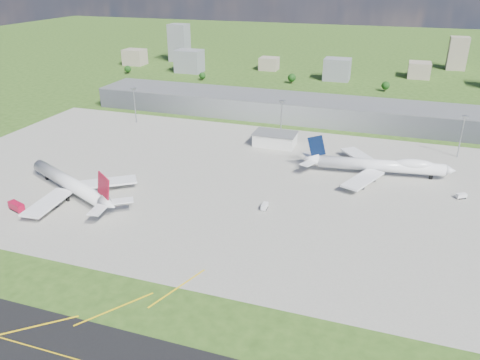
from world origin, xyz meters
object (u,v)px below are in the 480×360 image
(airliner_red_twin, at_px, (72,185))
(tug_yellow, at_px, (94,200))
(fire_truck, at_px, (17,207))
(airliner_blue_quad, at_px, (380,166))
(van_white_far, at_px, (461,196))
(van_white_near, at_px, (265,207))

(airliner_red_twin, relative_size, tug_yellow, 20.45)
(fire_truck, bearing_deg, airliner_blue_quad, 49.75)
(airliner_blue_quad, bearing_deg, fire_truck, -155.91)
(airliner_red_twin, relative_size, van_white_far, 13.47)
(airliner_red_twin, height_order, tug_yellow, airliner_red_twin)
(airliner_red_twin, bearing_deg, van_white_near, -145.17)
(van_white_near, bearing_deg, airliner_red_twin, 99.34)
(fire_truck, bearing_deg, airliner_red_twin, 73.83)
(airliner_blue_quad, xyz_separation_m, van_white_near, (-49.02, -58.56, -4.53))
(airliner_red_twin, height_order, van_white_far, airliner_red_twin)
(airliner_blue_quad, relative_size, van_white_far, 14.65)
(airliner_blue_quad, height_order, fire_truck, airliner_blue_quad)
(airliner_blue_quad, distance_m, van_white_near, 76.50)
(tug_yellow, bearing_deg, airliner_red_twin, 151.96)
(fire_truck, xyz_separation_m, tug_yellow, (28.86, 19.26, -1.11))
(airliner_blue_quad, bearing_deg, van_white_near, -137.21)
(van_white_near, height_order, van_white_far, van_white_near)
(airliner_red_twin, bearing_deg, airliner_blue_quad, -127.49)
(airliner_blue_quad, bearing_deg, tug_yellow, -156.45)
(airliner_blue_quad, height_order, van_white_far, airliner_blue_quad)
(airliner_red_twin, xyz_separation_m, van_white_far, (184.29, 58.37, -4.50))
(airliner_red_twin, xyz_separation_m, airliner_blue_quad, (144.05, 75.03, 0.09))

